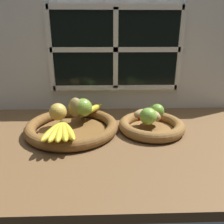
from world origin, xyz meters
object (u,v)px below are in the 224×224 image
pear_brown (76,107)px  lime_far (157,111)px  fruit_bowl_right (151,126)px  potato_large (152,116)px  potato_oblong (143,114)px  apple_green_back (83,108)px  chili_pepper (152,118)px  banana_bunch_back (87,109)px  fruit_bowl_left (72,127)px  banana_bunch_front (61,131)px  apple_golden_left (58,112)px  lime_near (148,116)px  potato_back (155,112)px

pear_brown → lime_far: 34.73cm
fruit_bowl_right → potato_large: potato_large is taller
potato_oblong → lime_far: size_ratio=1.37×
apple_green_back → potato_large: apple_green_back is taller
lime_far → chili_pepper: size_ratio=0.52×
banana_bunch_back → chili_pepper: size_ratio=1.51×
pear_brown → fruit_bowl_left: bearing=-102.0°
chili_pepper → banana_bunch_front: bearing=-155.0°
apple_golden_left → chili_pepper: size_ratio=0.62×
apple_green_back → potato_oblong: (25.45, -3.64, -1.88)cm
banana_bunch_front → apple_golden_left: bearing=104.0°
apple_golden_left → lime_near: apple_golden_left is taller
apple_golden_left → pear_brown: 7.61cm
fruit_bowl_right → apple_golden_left: bearing=176.9°
apple_green_back → potato_oblong: apple_green_back is taller
potato_oblong → chili_pepper: bearing=-33.1°
pear_brown → lime_near: pear_brown is taller
apple_green_back → banana_bunch_front: size_ratio=0.46×
pear_brown → banana_bunch_front: bearing=-100.3°
potato_oblong → lime_near: 6.42cm
potato_back → banana_bunch_back: bearing=166.1°
fruit_bowl_left → fruit_bowl_right: 33.00cm
apple_green_back → pear_brown: 3.23cm
potato_large → lime_far: (2.80, 3.60, 0.72)cm
apple_green_back → lime_far: bearing=-4.8°
fruit_bowl_right → banana_bunch_back: banana_bunch_back is taller
apple_green_back → banana_bunch_back: apple_green_back is taller
potato_large → chili_pepper: size_ratio=0.72×
pear_brown → potato_oblong: bearing=-5.4°
apple_golden_left → pear_brown: size_ratio=0.83×
fruit_bowl_left → pear_brown: 8.65cm
fruit_bowl_right → pear_brown: pear_brown is taller
fruit_bowl_left → lime_near: size_ratio=5.60×
pear_brown → potato_large: size_ratio=1.03×
fruit_bowl_left → chili_pepper: (33.05, 0.38, 3.49)cm
apple_golden_left → potato_large: 38.80cm
apple_golden_left → banana_bunch_front: bearing=-76.0°
apple_green_back → fruit_bowl_left: bearing=-123.9°
potato_back → potato_large: (-1.86, -4.09, -0.12)cm
potato_back → potato_large: 4.50cm
banana_bunch_front → lime_far: size_ratio=2.87×
apple_golden_left → potato_oblong: bearing=0.8°
pear_brown → potato_oblong: pear_brown is taller
lime_near → chili_pepper: size_ratio=0.58×
potato_oblong → pear_brown: bearing=174.6°
banana_bunch_back → potato_back: (29.67, -7.35, 0.98)cm
banana_bunch_back → potato_back: size_ratio=2.19×
fruit_bowl_right → chili_pepper: (0.05, 0.38, 3.47)cm
potato_back → chili_pepper: bearing=-116.0°
apple_golden_left → banana_bunch_back: (10.91, 9.37, -2.17)cm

